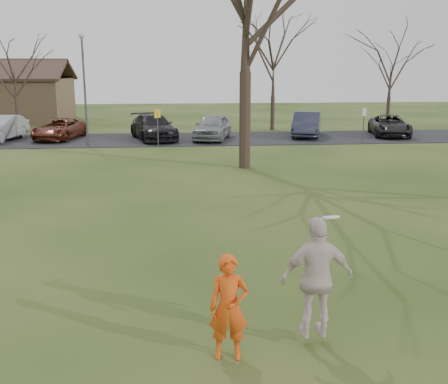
{
  "coord_description": "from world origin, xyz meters",
  "views": [
    {
      "loc": [
        -1.17,
        -7.95,
        4.32
      ],
      "look_at": [
        0.0,
        4.0,
        1.5
      ],
      "focal_mm": 42.16,
      "sensor_mm": 36.0,
      "label": 1
    }
  ],
  "objects_px": {
    "player_defender": "(229,307)",
    "car_1": "(0,128)",
    "catching_play": "(317,278)",
    "car_3": "(153,127)",
    "big_tree": "(246,3)",
    "car_4": "(213,127)",
    "car_2": "(59,129)",
    "lamp_post": "(84,75)",
    "car_5": "(307,124)",
    "car_6": "(390,126)"
  },
  "relations": [
    {
      "from": "player_defender",
      "to": "car_4",
      "type": "distance_m",
      "value": 25.19
    },
    {
      "from": "car_4",
      "to": "car_2",
      "type": "bearing_deg",
      "value": -170.49
    },
    {
      "from": "car_3",
      "to": "big_tree",
      "type": "distance_m",
      "value": 12.4
    },
    {
      "from": "car_2",
      "to": "player_defender",
      "type": "bearing_deg",
      "value": -62.12
    },
    {
      "from": "player_defender",
      "to": "car_1",
      "type": "relative_size",
      "value": 0.36
    },
    {
      "from": "car_3",
      "to": "car_5",
      "type": "relative_size",
      "value": 1.11
    },
    {
      "from": "player_defender",
      "to": "car_3",
      "type": "height_order",
      "value": "player_defender"
    },
    {
      "from": "car_3",
      "to": "car_5",
      "type": "height_order",
      "value": "car_5"
    },
    {
      "from": "catching_play",
      "to": "lamp_post",
      "type": "distance_m",
      "value": 24.19
    },
    {
      "from": "car_3",
      "to": "catching_play",
      "type": "distance_m",
      "value": 25.52
    },
    {
      "from": "car_5",
      "to": "car_1",
      "type": "bearing_deg",
      "value": -162.02
    },
    {
      "from": "lamp_post",
      "to": "car_5",
      "type": "bearing_deg",
      "value": 12.21
    },
    {
      "from": "car_4",
      "to": "lamp_post",
      "type": "bearing_deg",
      "value": -149.38
    },
    {
      "from": "lamp_post",
      "to": "player_defender",
      "type": "bearing_deg",
      "value": -76.4
    },
    {
      "from": "car_4",
      "to": "lamp_post",
      "type": "height_order",
      "value": "lamp_post"
    },
    {
      "from": "car_5",
      "to": "lamp_post",
      "type": "distance_m",
      "value": 14.14
    },
    {
      "from": "car_5",
      "to": "car_4",
      "type": "bearing_deg",
      "value": -153.64
    },
    {
      "from": "car_6",
      "to": "lamp_post",
      "type": "bearing_deg",
      "value": -159.29
    },
    {
      "from": "catching_play",
      "to": "lamp_post",
      "type": "xyz_separation_m",
      "value": [
        -7.02,
        22.97,
        2.82
      ]
    },
    {
      "from": "car_4",
      "to": "car_5",
      "type": "height_order",
      "value": "same"
    },
    {
      "from": "car_2",
      "to": "car_3",
      "type": "distance_m",
      "value": 5.85
    },
    {
      "from": "catching_play",
      "to": "big_tree",
      "type": "height_order",
      "value": "big_tree"
    },
    {
      "from": "player_defender",
      "to": "car_3",
      "type": "xyz_separation_m",
      "value": [
        -1.96,
        25.53,
        -0.02
      ]
    },
    {
      "from": "player_defender",
      "to": "car_3",
      "type": "bearing_deg",
      "value": 100.55
    },
    {
      "from": "big_tree",
      "to": "catching_play",
      "type": "bearing_deg",
      "value": -93.62
    },
    {
      "from": "lamp_post",
      "to": "car_1",
      "type": "bearing_deg",
      "value": 154.42
    },
    {
      "from": "player_defender",
      "to": "lamp_post",
      "type": "bearing_deg",
      "value": 109.75
    },
    {
      "from": "car_3",
      "to": "catching_play",
      "type": "bearing_deg",
      "value": -97.82
    },
    {
      "from": "car_6",
      "to": "big_tree",
      "type": "height_order",
      "value": "big_tree"
    },
    {
      "from": "car_4",
      "to": "big_tree",
      "type": "xyz_separation_m",
      "value": [
        0.7,
        -9.43,
        6.18
      ]
    },
    {
      "from": "player_defender",
      "to": "car_1",
      "type": "height_order",
      "value": "player_defender"
    },
    {
      "from": "car_3",
      "to": "car_4",
      "type": "relative_size",
      "value": 1.14
    },
    {
      "from": "car_2",
      "to": "lamp_post",
      "type": "height_order",
      "value": "lamp_post"
    },
    {
      "from": "car_4",
      "to": "catching_play",
      "type": "height_order",
      "value": "catching_play"
    },
    {
      "from": "car_2",
      "to": "lamp_post",
      "type": "xyz_separation_m",
      "value": [
        2.16,
        -2.98,
        3.29
      ]
    },
    {
      "from": "player_defender",
      "to": "lamp_post",
      "type": "xyz_separation_m",
      "value": [
        -5.61,
        23.2,
        3.14
      ]
    },
    {
      "from": "lamp_post",
      "to": "big_tree",
      "type": "xyz_separation_m",
      "value": [
        8.0,
        -7.5,
        3.03
      ]
    },
    {
      "from": "big_tree",
      "to": "lamp_post",
      "type": "bearing_deg",
      "value": 136.85
    },
    {
      "from": "car_6",
      "to": "catching_play",
      "type": "bearing_deg",
      "value": -102.15
    },
    {
      "from": "car_5",
      "to": "lamp_post",
      "type": "bearing_deg",
      "value": -150.53
    },
    {
      "from": "car_5",
      "to": "lamp_post",
      "type": "relative_size",
      "value": 0.76
    },
    {
      "from": "car_1",
      "to": "car_2",
      "type": "bearing_deg",
      "value": 15.68
    },
    {
      "from": "player_defender",
      "to": "car_2",
      "type": "bearing_deg",
      "value": 112.69
    },
    {
      "from": "car_2",
      "to": "catching_play",
      "type": "distance_m",
      "value": 27.53
    },
    {
      "from": "car_3",
      "to": "lamp_post",
      "type": "distance_m",
      "value": 5.36
    },
    {
      "from": "player_defender",
      "to": "car_1",
      "type": "xyz_separation_m",
      "value": [
        -11.21,
        25.88,
        -0.03
      ]
    },
    {
      "from": "player_defender",
      "to": "catching_play",
      "type": "bearing_deg",
      "value": 15.4
    },
    {
      "from": "player_defender",
      "to": "car_2",
      "type": "distance_m",
      "value": 27.31
    },
    {
      "from": "car_1",
      "to": "car_3",
      "type": "height_order",
      "value": "car_3"
    },
    {
      "from": "car_4",
      "to": "car_3",
      "type": "bearing_deg",
      "value": -170.35
    }
  ]
}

